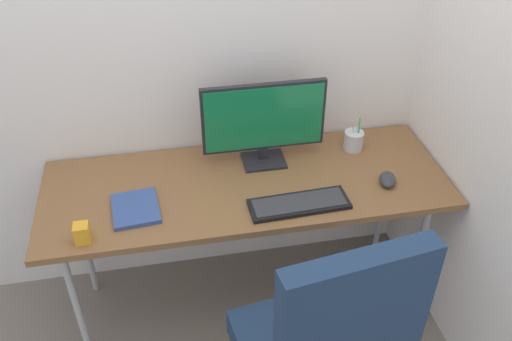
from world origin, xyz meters
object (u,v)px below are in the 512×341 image
at_px(keyboard, 299,204).
at_px(desk_clamp_accessory, 82,233).
at_px(monitor, 264,120).
at_px(notebook, 136,208).
at_px(mouse, 388,179).
at_px(pen_holder, 354,140).

distance_m(keyboard, desk_clamp_accessory, 0.82).
height_order(monitor, notebook, monitor).
distance_m(mouse, desk_clamp_accessory, 1.22).
relative_size(mouse, desk_clamp_accessory, 1.39).
distance_m(pen_holder, desk_clamp_accessory, 1.22).
distance_m(monitor, keyboard, 0.39).
height_order(monitor, desk_clamp_accessory, monitor).
distance_m(notebook, desk_clamp_accessory, 0.23).
distance_m(monitor, notebook, 0.63).
distance_m(keyboard, pen_holder, 0.48).
distance_m(monitor, pen_holder, 0.44).
relative_size(monitor, desk_clamp_accessory, 6.87).
bearing_deg(notebook, pen_holder, 9.61).
xyz_separation_m(pen_holder, desk_clamp_accessory, (-1.16, -0.39, -0.01)).
xyz_separation_m(monitor, notebook, (-0.55, -0.24, -0.19)).
bearing_deg(desk_clamp_accessory, mouse, 5.61).
bearing_deg(notebook, keyboard, -13.17).
xyz_separation_m(keyboard, notebook, (-0.63, 0.09, -0.00)).
relative_size(notebook, desk_clamp_accessory, 2.76).
xyz_separation_m(monitor, pen_holder, (0.41, 0.01, -0.16)).
relative_size(monitor, notebook, 2.49).
bearing_deg(keyboard, pen_holder, 45.37).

